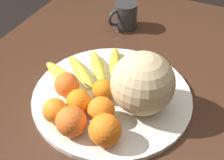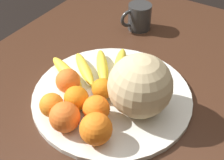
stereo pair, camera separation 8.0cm
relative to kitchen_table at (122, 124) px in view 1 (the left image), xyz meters
name	(u,v)px [view 1 (the left image)]	position (x,y,z in m)	size (l,w,h in m)	color
kitchen_table	(122,124)	(0.00, 0.00, 0.00)	(1.29, 0.99, 0.78)	#3D2316
fruit_bowl	(112,96)	(-0.01, 0.03, 0.11)	(0.43, 0.43, 0.01)	silver
melon	(143,83)	(-0.02, -0.06, 0.20)	(0.16, 0.16, 0.16)	#C6B284
banana_bunch	(89,70)	(0.04, 0.12, 0.14)	(0.24, 0.24, 0.03)	brown
orange_front_left	(105,130)	(-0.16, -0.03, 0.16)	(0.08, 0.08, 0.08)	orange
orange_front_right	(101,110)	(-0.10, 0.01, 0.15)	(0.07, 0.07, 0.07)	orange
orange_mid_center	(55,111)	(-0.15, 0.11, 0.15)	(0.06, 0.06, 0.06)	orange
orange_back_left	(79,101)	(-0.10, 0.08, 0.15)	(0.06, 0.06, 0.06)	orange
orange_back_right	(103,90)	(-0.03, 0.04, 0.15)	(0.06, 0.06, 0.06)	orange
orange_top_small	(67,85)	(-0.06, 0.13, 0.15)	(0.07, 0.07, 0.07)	orange
orange_side_extra	(71,121)	(-0.17, 0.06, 0.16)	(0.07, 0.07, 0.07)	orange
produce_tag	(84,101)	(-0.07, 0.08, 0.12)	(0.09, 0.05, 0.00)	white
ceramic_mug	(125,16)	(0.34, 0.14, 0.15)	(0.11, 0.08, 0.09)	#2D2D2D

